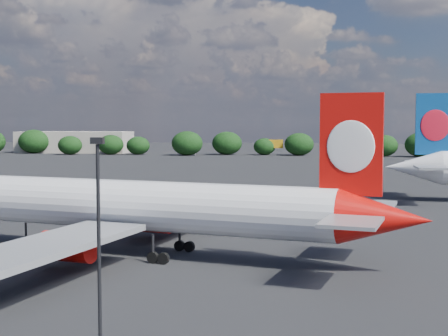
# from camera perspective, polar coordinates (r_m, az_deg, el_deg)

# --- Properties ---
(ground) EXTENTS (500.00, 500.00, 0.00)m
(ground) POSITION_cam_1_polar(r_m,az_deg,el_deg) (99.55, -5.55, -2.49)
(ground) COLOR black
(ground) RESTS_ON ground
(qantas_airliner) EXTENTS (41.99, 40.18, 13.81)m
(qantas_airliner) POSITION_cam_1_polar(r_m,az_deg,el_deg) (53.83, -5.52, -3.69)
(qantas_airliner) COLOR white
(qantas_airliner) RESTS_ON ground
(apron_lamp_post) EXTENTS (0.55, 0.30, 10.96)m
(apron_lamp_post) POSITION_cam_1_polar(r_m,az_deg,el_deg) (27.34, -11.36, -7.40)
(apron_lamp_post) COLOR black
(apron_lamp_post) RESTS_ON ground
(terminal_building) EXTENTS (42.00, 16.00, 8.00)m
(terminal_building) POSITION_cam_1_polar(r_m,az_deg,el_deg) (244.57, -13.47, 2.33)
(terminal_building) COLOR #A3988C
(terminal_building) RESTS_ON ground
(highway_sign) EXTENTS (6.00, 0.30, 4.50)m
(highway_sign) POSITION_cam_1_polar(r_m,az_deg,el_deg) (216.28, -3.29, 1.97)
(highway_sign) COLOR #146824
(highway_sign) RESTS_ON ground
(billboard_yellow) EXTENTS (5.00, 0.30, 5.50)m
(billboard_yellow) POSITION_cam_1_polar(r_m,az_deg,el_deg) (218.69, 4.76, 2.18)
(billboard_yellow) COLOR orange
(billboard_yellow) RESTS_ON ground
(horizon_treeline) EXTENTS (210.70, 16.87, 9.25)m
(horizon_treeline) POSITION_cam_1_polar(r_m,az_deg,el_deg) (217.47, 4.13, 2.22)
(horizon_treeline) COLOR black
(horizon_treeline) RESTS_ON ground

